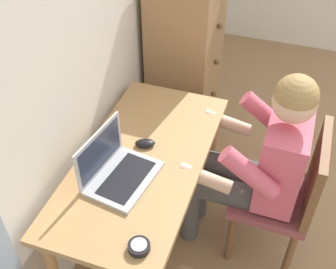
{
  "coord_description": "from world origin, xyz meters",
  "views": [
    {
      "loc": [
        -1.86,
        1.25,
        2.16
      ],
      "look_at": [
        -0.43,
        1.74,
        0.82
      ],
      "focal_mm": 44.96,
      "sensor_mm": 36.0,
      "label": 1
    }
  ],
  "objects_px": {
    "dresser": "(186,57)",
    "laptop": "(116,169)",
    "desk_clock": "(139,247)",
    "computer_mouse": "(145,143)",
    "person_seated": "(257,159)",
    "desk": "(143,174)",
    "chair": "(287,192)"
  },
  "relations": [
    {
      "from": "desk_clock",
      "to": "laptop",
      "type": "bearing_deg",
      "value": 36.54
    },
    {
      "from": "chair",
      "to": "desk",
      "type": "bearing_deg",
      "value": 107.99
    },
    {
      "from": "desk_clock",
      "to": "chair",
      "type": "bearing_deg",
      "value": -37.1
    },
    {
      "from": "laptop",
      "to": "computer_mouse",
      "type": "bearing_deg",
      "value": -11.45
    },
    {
      "from": "laptop",
      "to": "computer_mouse",
      "type": "xyz_separation_m",
      "value": [
        0.24,
        -0.05,
        -0.04
      ]
    },
    {
      "from": "desk",
      "to": "dresser",
      "type": "distance_m",
      "value": 1.08
    },
    {
      "from": "chair",
      "to": "computer_mouse",
      "type": "bearing_deg",
      "value": 100.91
    },
    {
      "from": "computer_mouse",
      "to": "desk_clock",
      "type": "distance_m",
      "value": 0.6
    },
    {
      "from": "dresser",
      "to": "person_seated",
      "type": "xyz_separation_m",
      "value": [
        -0.84,
        -0.63,
        0.01
      ]
    },
    {
      "from": "person_seated",
      "to": "laptop",
      "type": "xyz_separation_m",
      "value": [
        -0.38,
        0.6,
        0.11
      ]
    },
    {
      "from": "laptop",
      "to": "desk_clock",
      "type": "distance_m",
      "value": 0.41
    },
    {
      "from": "chair",
      "to": "desk_clock",
      "type": "distance_m",
      "value": 0.92
    },
    {
      "from": "chair",
      "to": "laptop",
      "type": "xyz_separation_m",
      "value": [
        -0.38,
        0.78,
        0.29
      ]
    },
    {
      "from": "dresser",
      "to": "computer_mouse",
      "type": "xyz_separation_m",
      "value": [
        -0.98,
        -0.08,
        0.08
      ]
    },
    {
      "from": "dresser",
      "to": "laptop",
      "type": "xyz_separation_m",
      "value": [
        -1.22,
        -0.04,
        0.11
      ]
    },
    {
      "from": "person_seated",
      "to": "desk_clock",
      "type": "bearing_deg",
      "value": 153.55
    },
    {
      "from": "desk",
      "to": "desk_clock",
      "type": "bearing_deg",
      "value": -159.72
    },
    {
      "from": "person_seated",
      "to": "laptop",
      "type": "relative_size",
      "value": 3.17
    },
    {
      "from": "chair",
      "to": "person_seated",
      "type": "distance_m",
      "value": 0.26
    },
    {
      "from": "person_seated",
      "to": "desk",
      "type": "bearing_deg",
      "value": 113.78
    },
    {
      "from": "person_seated",
      "to": "desk_clock",
      "type": "distance_m",
      "value": 0.8
    },
    {
      "from": "dresser",
      "to": "person_seated",
      "type": "distance_m",
      "value": 1.05
    },
    {
      "from": "laptop",
      "to": "desk_clock",
      "type": "xyz_separation_m",
      "value": [
        -0.33,
        -0.24,
        -0.04
      ]
    },
    {
      "from": "dresser",
      "to": "computer_mouse",
      "type": "height_order",
      "value": "dresser"
    },
    {
      "from": "chair",
      "to": "dresser",
      "type": "bearing_deg",
      "value": 44.11
    },
    {
      "from": "chair",
      "to": "laptop",
      "type": "bearing_deg",
      "value": 116.01
    },
    {
      "from": "desk",
      "to": "laptop",
      "type": "relative_size",
      "value": 3.2
    },
    {
      "from": "computer_mouse",
      "to": "laptop",
      "type": "bearing_deg",
      "value": 147.83
    },
    {
      "from": "dresser",
      "to": "laptop",
      "type": "height_order",
      "value": "dresser"
    },
    {
      "from": "dresser",
      "to": "desk_clock",
      "type": "height_order",
      "value": "dresser"
    },
    {
      "from": "dresser",
      "to": "person_seated",
      "type": "height_order",
      "value": "dresser"
    },
    {
      "from": "person_seated",
      "to": "chair",
      "type": "bearing_deg",
      "value": -90.68
    }
  ]
}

